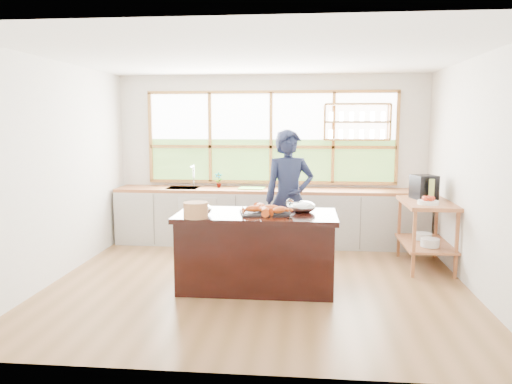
# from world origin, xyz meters

# --- Properties ---
(ground_plane) EXTENTS (5.00, 5.00, 0.00)m
(ground_plane) POSITION_xyz_m (0.00, 0.00, 0.00)
(ground_plane) COLOR olive
(room_shell) EXTENTS (5.02, 4.52, 2.71)m
(room_shell) POSITION_xyz_m (0.02, 0.51, 1.75)
(room_shell) COLOR silver
(room_shell) RESTS_ON ground_plane
(back_counter) EXTENTS (4.90, 0.63, 0.90)m
(back_counter) POSITION_xyz_m (-0.02, 1.94, 0.45)
(back_counter) COLOR #B3B0AA
(back_counter) RESTS_ON ground_plane
(right_shelf_unit) EXTENTS (0.62, 1.10, 0.90)m
(right_shelf_unit) POSITION_xyz_m (2.19, 0.89, 0.60)
(right_shelf_unit) COLOR #A65E3D
(right_shelf_unit) RESTS_ON ground_plane
(island) EXTENTS (1.85, 0.90, 0.90)m
(island) POSITION_xyz_m (0.00, -0.20, 0.45)
(island) COLOR black
(island) RESTS_ON ground_plane
(cook) EXTENTS (0.77, 0.60, 1.85)m
(cook) POSITION_xyz_m (0.35, 0.74, 0.93)
(cook) COLOR #161C36
(cook) RESTS_ON ground_plane
(potted_plant) EXTENTS (0.15, 0.11, 0.25)m
(potted_plant) POSITION_xyz_m (-0.83, 2.00, 1.03)
(potted_plant) COLOR slate
(potted_plant) RESTS_ON back_counter
(cutting_board) EXTENTS (0.42, 0.33, 0.01)m
(cutting_board) POSITION_xyz_m (-0.29, 1.94, 0.91)
(cutting_board) COLOR #65BD4A
(cutting_board) RESTS_ON back_counter
(espresso_machine) EXTENTS (0.37, 0.38, 0.33)m
(espresso_machine) POSITION_xyz_m (2.19, 1.12, 1.06)
(espresso_machine) COLOR black
(espresso_machine) RESTS_ON right_shelf_unit
(wine_bottle) EXTENTS (0.08, 0.08, 0.30)m
(wine_bottle) POSITION_xyz_m (2.24, 0.91, 1.05)
(wine_bottle) COLOR #9DAE4E
(wine_bottle) RESTS_ON right_shelf_unit
(fruit_bowl) EXTENTS (0.26, 0.26, 0.11)m
(fruit_bowl) POSITION_xyz_m (2.14, 0.64, 0.94)
(fruit_bowl) COLOR white
(fruit_bowl) RESTS_ON right_shelf_unit
(slate_board) EXTENTS (0.62, 0.50, 0.02)m
(slate_board) POSITION_xyz_m (0.09, -0.20, 0.91)
(slate_board) COLOR black
(slate_board) RESTS_ON island
(lobster_pile) EXTENTS (0.52, 0.48, 0.08)m
(lobster_pile) POSITION_xyz_m (0.12, -0.23, 0.96)
(lobster_pile) COLOR #E14E17
(lobster_pile) RESTS_ON slate_board
(mixing_bowl_left) EXTENTS (0.32, 0.32, 0.15)m
(mixing_bowl_left) POSITION_xyz_m (-0.65, -0.38, 0.97)
(mixing_bowl_left) COLOR silver
(mixing_bowl_left) RESTS_ON island
(mixing_bowl_right) EXTENTS (0.30, 0.30, 0.14)m
(mixing_bowl_right) POSITION_xyz_m (0.54, -0.06, 0.96)
(mixing_bowl_right) COLOR silver
(mixing_bowl_right) RESTS_ON island
(wine_glass) EXTENTS (0.08, 0.08, 0.22)m
(wine_glass) POSITION_xyz_m (0.39, -0.47, 1.06)
(wine_glass) COLOR silver
(wine_glass) RESTS_ON island
(wicker_basket) EXTENTS (0.27, 0.27, 0.17)m
(wicker_basket) POSITION_xyz_m (-0.64, -0.54, 0.99)
(wicker_basket) COLOR #B3784B
(wicker_basket) RESTS_ON island
(parchment_roll) EXTENTS (0.21, 0.30, 0.08)m
(parchment_roll) POSITION_xyz_m (-0.71, 0.05, 0.94)
(parchment_roll) COLOR silver
(parchment_roll) RESTS_ON island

